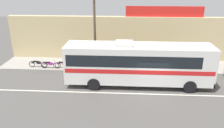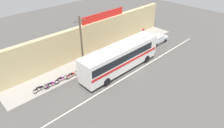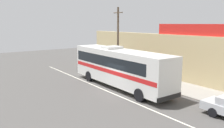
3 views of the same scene
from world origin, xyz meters
TOP-DOWN VIEW (x-y plane):
  - ground_plane at (0.00, 0.00)m, footprint 70.00×70.00m
  - sidewalk_slab at (0.00, 5.20)m, footprint 30.00×3.60m
  - storefront_facade at (0.00, 7.35)m, footprint 30.00×0.70m
  - storefront_billboard at (1.77, 7.35)m, footprint 8.08×0.12m
  - road_center_stripe at (0.00, -0.80)m, footprint 30.00×0.14m
  - intercity_bus at (-1.20, 0.87)m, footprint 12.14×2.66m
  - parked_car at (9.23, 2.33)m, footprint 4.52×1.85m
  - utility_pole at (-5.09, 3.70)m, footprint 1.60×0.22m
  - motorcycle_black at (-8.38, 3.94)m, footprint 1.84×0.56m
  - motorcycle_orange at (-11.04, 4.04)m, footprint 1.92×0.56m
  - motorcycle_red at (-9.74, 3.83)m, footprint 1.86×0.56m
  - motorcycle_blue at (-6.92, 3.78)m, footprint 1.84×0.56m
  - pedestrian_by_curb at (9.59, 5.52)m, footprint 0.30×0.48m
  - pedestrian_far_right at (-2.40, 5.12)m, footprint 0.30×0.48m

SIDE VIEW (x-z plane):
  - ground_plane at x=0.00m, z-range 0.00..0.00m
  - road_center_stripe at x=0.00m, z-range 0.00..0.01m
  - sidewalk_slab at x=0.00m, z-range 0.00..0.14m
  - motorcycle_black at x=-8.38m, z-range 0.09..1.04m
  - motorcycle_orange at x=-11.04m, z-range 0.09..1.04m
  - motorcycle_red at x=-9.74m, z-range 0.09..1.04m
  - motorcycle_blue at x=-6.92m, z-range 0.09..1.04m
  - parked_car at x=9.23m, z-range 0.05..1.42m
  - pedestrian_far_right at x=-2.40m, z-range 0.26..1.87m
  - pedestrian_by_curb at x=9.59m, z-range 0.28..1.96m
  - intercity_bus at x=-1.20m, z-range 0.18..3.96m
  - storefront_facade at x=0.00m, z-range 0.00..4.80m
  - utility_pole at x=-5.09m, z-range 0.27..7.86m
  - storefront_billboard at x=1.77m, z-range 4.80..5.90m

